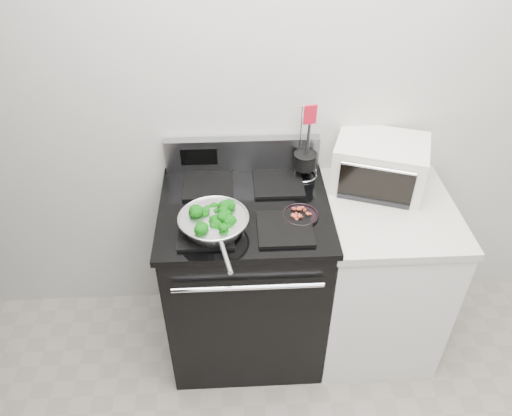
{
  "coord_description": "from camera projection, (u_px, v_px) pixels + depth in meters",
  "views": [
    {
      "loc": [
        -0.34,
        -0.39,
        2.37
      ],
      "look_at": [
        -0.25,
        1.36,
        0.98
      ],
      "focal_mm": 35.0,
      "sensor_mm": 36.0,
      "label": 1
    }
  ],
  "objects": [
    {
      "name": "utensil_holder",
      "position": [
        305.0,
        164.0,
        2.44
      ],
      "size": [
        0.13,
        0.13,
        0.4
      ],
      "rotation": [
        0.0,
        0.0,
        0.14
      ],
      "color": "silver",
      "rests_on": "gas_range"
    },
    {
      "name": "counter",
      "position": [
        376.0,
        275.0,
        2.62
      ],
      "size": [
        0.62,
        0.68,
        0.92
      ],
      "color": "white",
      "rests_on": "floor"
    },
    {
      "name": "broccoli_pile",
      "position": [
        213.0,
        219.0,
        2.12
      ],
      "size": [
        0.24,
        0.24,
        0.08
      ],
      "primitive_type": null,
      "color": "#043106",
      "rests_on": "skillet"
    },
    {
      "name": "back_wall",
      "position": [
        305.0,
        92.0,
        2.32
      ],
      "size": [
        4.0,
        0.02,
        2.7
      ],
      "primitive_type": "cube",
      "color": "#B7B4AD",
      "rests_on": "ground"
    },
    {
      "name": "gas_range",
      "position": [
        246.0,
        276.0,
        2.58
      ],
      "size": [
        0.79,
        0.69,
        1.13
      ],
      "color": "black",
      "rests_on": "floor"
    },
    {
      "name": "skillet",
      "position": [
        214.0,
        222.0,
        2.13
      ],
      "size": [
        0.31,
        0.48,
        0.07
      ],
      "rotation": [
        0.0,
        0.0,
        0.21
      ],
      "color": "silver",
      "rests_on": "gas_range"
    },
    {
      "name": "toaster_oven",
      "position": [
        380.0,
        164.0,
        2.4
      ],
      "size": [
        0.51,
        0.44,
        0.24
      ],
      "rotation": [
        0.0,
        0.0,
        -0.34
      ],
      "color": "white",
      "rests_on": "counter"
    },
    {
      "name": "bacon_plate",
      "position": [
        300.0,
        213.0,
        2.23
      ],
      "size": [
        0.16,
        0.16,
        0.04
      ],
      "rotation": [
        0.0,
        0.0,
        -0.26
      ],
      "color": "black",
      "rests_on": "gas_range"
    }
  ]
}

